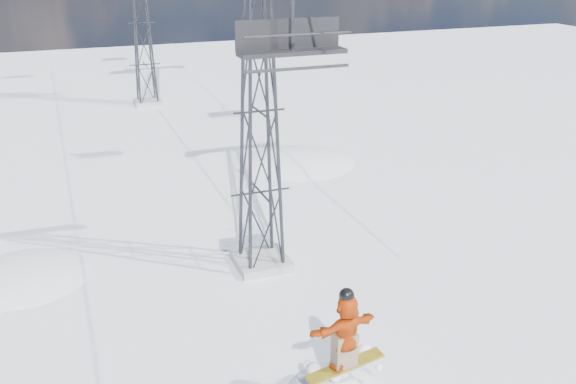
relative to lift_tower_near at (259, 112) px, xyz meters
name	(u,v)px	position (x,y,z in m)	size (l,w,h in m)	color
snow_terrain	(95,329)	(-5.57, 13.24, -15.06)	(39.00, 37.00, 22.00)	white
lift_tower_near	(259,112)	(0.00, 0.00, 0.00)	(5.20, 1.80, 11.43)	#999999
lift_tower_far	(142,23)	(0.00, 25.00, 0.00)	(5.20, 1.80, 11.43)	#999999
lift_chair_near	(291,40)	(-2.20, -8.69, 3.54)	(1.86, 0.53, 2.31)	black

